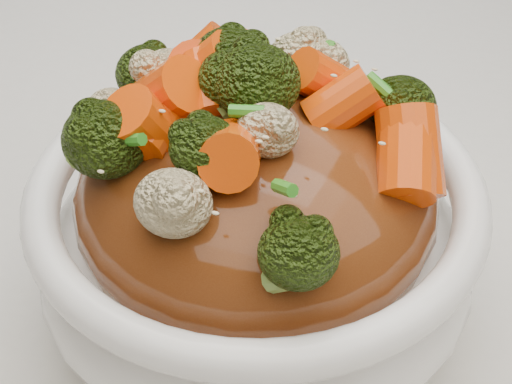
% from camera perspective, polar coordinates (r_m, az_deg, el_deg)
% --- Properties ---
extents(tablecloth, '(1.20, 0.80, 0.04)m').
position_cam_1_polar(tablecloth, '(0.44, 6.95, -7.62)').
color(tablecloth, silver).
rests_on(tablecloth, dining_table).
extents(bowl, '(0.24, 0.24, 0.08)m').
position_cam_1_polar(bowl, '(0.38, -0.00, -3.62)').
color(bowl, white).
rests_on(bowl, tablecloth).
extents(sauce_base, '(0.19, 0.19, 0.09)m').
position_cam_1_polar(sauce_base, '(0.36, -0.00, -0.35)').
color(sauce_base, '#5E2B10').
rests_on(sauce_base, bowl).
extents(carrots, '(0.19, 0.19, 0.05)m').
position_cam_1_polar(carrots, '(0.32, -0.00, 7.76)').
color(carrots, '#F14C07').
rests_on(carrots, sauce_base).
extents(broccoli, '(0.19, 0.19, 0.04)m').
position_cam_1_polar(broccoli, '(0.32, -0.00, 7.62)').
color(broccoli, black).
rests_on(broccoli, sauce_base).
extents(cauliflower, '(0.19, 0.19, 0.03)m').
position_cam_1_polar(cauliflower, '(0.32, -0.00, 7.33)').
color(cauliflower, beige).
rests_on(cauliflower, sauce_base).
extents(scallions, '(0.15, 0.15, 0.02)m').
position_cam_1_polar(scallions, '(0.32, -0.00, 7.91)').
color(scallions, '#328E20').
rests_on(scallions, sauce_base).
extents(sesame_seeds, '(0.18, 0.18, 0.01)m').
position_cam_1_polar(sesame_seeds, '(0.32, -0.00, 7.91)').
color(sesame_seeds, beige).
rests_on(sesame_seeds, sauce_base).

